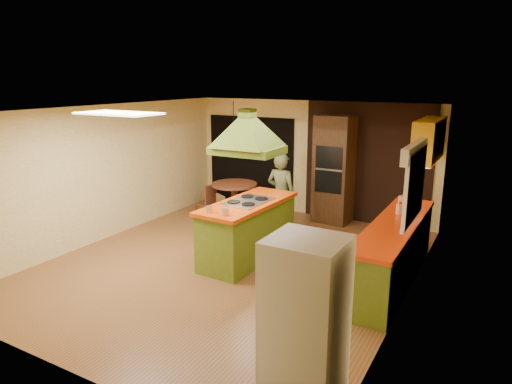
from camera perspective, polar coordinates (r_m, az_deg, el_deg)
The scene contains 21 objects.
ground at distance 7.62m, azimuth -2.99°, elevation -8.86°, with size 6.50×6.50×0.00m, color brown.
room_walls at distance 7.23m, azimuth -3.12°, elevation 0.29°, with size 5.50×6.50×6.50m.
ceiling_plane at distance 7.03m, azimuth -3.26°, elevation 10.23°, with size 6.50×6.50×0.00m, color silver.
brick_panel at distance 9.65m, azimuth 13.66°, elevation 3.44°, with size 2.64×0.03×2.50m, color #381E14.
nook_opening at distance 10.73m, azimuth -0.67°, elevation 3.81°, with size 2.20×0.03×2.10m, color black.
right_counter at distance 7.11m, azimuth 16.78°, elevation -7.20°, with size 0.62×3.05×0.92m.
upper_cabinets at distance 8.27m, azimuth 20.82°, elevation 6.10°, with size 0.34×1.40×0.70m, color yellow.
window_right at distance 6.52m, azimuth 19.31°, elevation 2.68°, with size 0.12×1.35×1.06m.
fluor_panel at distance 6.80m, azimuth -16.81°, elevation 9.39°, with size 1.20×0.60×0.03m, color white.
kitchen_island at distance 7.63m, azimuth -1.03°, elevation -4.78°, with size 0.90×2.04×1.01m.
range_hood at distance 7.25m, azimuth -1.09°, elevation 8.38°, with size 1.06×0.77×0.80m.
man at distance 8.71m, azimuth 3.16°, elevation -0.32°, with size 0.59×0.39×1.61m, color #4E532C.
refrigerator at distance 4.31m, azimuth 6.12°, elevation -16.04°, with size 0.67×0.63×1.63m, color white.
wall_oven at distance 9.58m, azimuth 9.70°, elevation 2.77°, with size 0.78×0.64×2.24m.
dining_table at distance 9.96m, azimuth -2.72°, elevation -0.15°, with size 0.99×0.99×0.74m.
chair_left at distance 10.30m, azimuth -6.31°, elevation -0.81°, with size 0.36×0.36×0.67m, color brown, non-canonical shape.
chair_near at distance 9.35m, azimuth -3.50°, elevation -2.27°, with size 0.37×0.37×0.68m, color brown, non-canonical shape.
pendant_lamp at distance 9.71m, azimuth -2.81°, elevation 7.77°, with size 0.35×0.35×0.23m, color #FF9E3F.
canister_large at distance 7.59m, azimuth 17.88°, elevation -1.39°, with size 0.16×0.16×0.23m, color beige.
canister_medium at distance 8.01m, azimuth 18.51°, elevation -0.74°, with size 0.14×0.14×0.20m, color #EFE7C0.
canister_small at distance 7.41m, azimuth 17.54°, elevation -2.03°, with size 0.12×0.12×0.15m, color #FFE6CD.
Camera 1 is at (3.76, -5.92, 2.98)m, focal length 32.00 mm.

